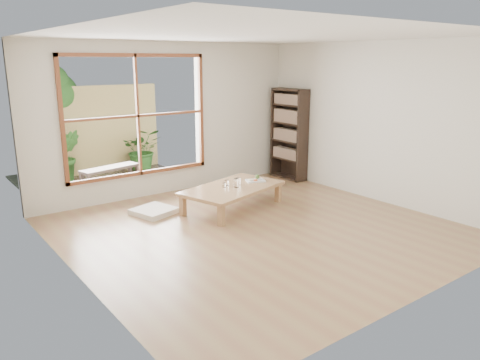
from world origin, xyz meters
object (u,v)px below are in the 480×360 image
(low_table, at_px, (233,189))
(garden_bench, at_px, (110,170))
(bookshelf, at_px, (289,134))
(food_tray, at_px, (256,180))

(low_table, distance_m, garden_bench, 2.64)
(garden_bench, bearing_deg, bookshelf, -37.63)
(food_tray, relative_size, garden_bench, 0.31)
(low_table, distance_m, bookshelf, 2.33)
(low_table, height_order, bookshelf, bookshelf)
(bookshelf, bearing_deg, low_table, -155.62)
(bookshelf, relative_size, food_tray, 4.94)
(food_tray, bearing_deg, garden_bench, 144.79)
(food_tray, height_order, garden_bench, food_tray)
(food_tray, bearing_deg, low_table, -151.97)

